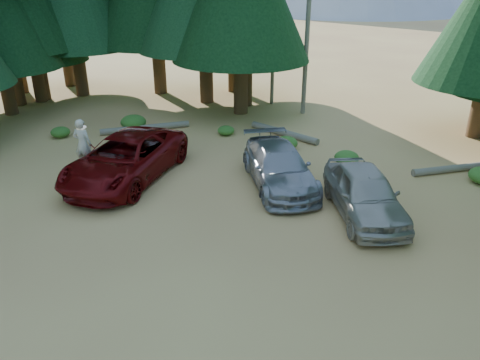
{
  "coord_description": "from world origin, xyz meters",
  "views": [
    {
      "loc": [
        3.46,
        -10.25,
        7.24
      ],
      "look_at": [
        0.28,
        2.49,
        1.25
      ],
      "focal_mm": 35.0,
      "sensor_mm": 36.0,
      "label": 1
    }
  ],
  "objects_px": {
    "log_left": "(145,128)",
    "silver_minivan_center": "(279,167)",
    "log_mid": "(284,133)",
    "frisbee_player": "(83,144)",
    "red_pickup": "(126,158)",
    "silver_minivan_right": "(364,193)",
    "log_right": "(463,167)"
  },
  "relations": [
    {
      "from": "log_left",
      "to": "frisbee_player",
      "type": "bearing_deg",
      "value": -120.52
    },
    {
      "from": "silver_minivan_center",
      "to": "silver_minivan_right",
      "type": "xyz_separation_m",
      "value": [
        2.98,
        -1.54,
        0.05
      ]
    },
    {
      "from": "silver_minivan_right",
      "to": "log_left",
      "type": "bearing_deg",
      "value": 130.77
    },
    {
      "from": "silver_minivan_right",
      "to": "log_left",
      "type": "xyz_separation_m",
      "value": [
        -10.29,
        6.08,
        -0.61
      ]
    },
    {
      "from": "log_mid",
      "to": "red_pickup",
      "type": "bearing_deg",
      "value": -99.15
    },
    {
      "from": "frisbee_player",
      "to": "log_mid",
      "type": "distance_m",
      "value": 9.26
    },
    {
      "from": "frisbee_player",
      "to": "log_right",
      "type": "height_order",
      "value": "frisbee_player"
    },
    {
      "from": "silver_minivan_center",
      "to": "silver_minivan_right",
      "type": "height_order",
      "value": "silver_minivan_right"
    },
    {
      "from": "log_left",
      "to": "silver_minivan_right",
      "type": "bearing_deg",
      "value": -63.33
    },
    {
      "from": "frisbee_player",
      "to": "log_mid",
      "type": "bearing_deg",
      "value": -135.06
    },
    {
      "from": "silver_minivan_right",
      "to": "log_mid",
      "type": "height_order",
      "value": "silver_minivan_right"
    },
    {
      "from": "silver_minivan_right",
      "to": "log_left",
      "type": "height_order",
      "value": "silver_minivan_right"
    },
    {
      "from": "red_pickup",
      "to": "log_mid",
      "type": "xyz_separation_m",
      "value": [
        4.92,
        6.25,
        -0.67
      ]
    },
    {
      "from": "frisbee_player",
      "to": "log_left",
      "type": "height_order",
      "value": "frisbee_player"
    },
    {
      "from": "log_right",
      "to": "log_left",
      "type": "bearing_deg",
      "value": 145.43
    },
    {
      "from": "silver_minivan_right",
      "to": "log_right",
      "type": "height_order",
      "value": "silver_minivan_right"
    },
    {
      "from": "silver_minivan_right",
      "to": "log_right",
      "type": "relative_size",
      "value": 1.03
    },
    {
      "from": "silver_minivan_center",
      "to": "log_right",
      "type": "relative_size",
      "value": 1.12
    },
    {
      "from": "silver_minivan_right",
      "to": "log_mid",
      "type": "relative_size",
      "value": 1.18
    },
    {
      "from": "red_pickup",
      "to": "silver_minivan_center",
      "type": "height_order",
      "value": "red_pickup"
    },
    {
      "from": "log_left",
      "to": "silver_minivan_center",
      "type": "bearing_deg",
      "value": -64.58
    },
    {
      "from": "silver_minivan_right",
      "to": "log_left",
      "type": "distance_m",
      "value": 11.96
    },
    {
      "from": "log_mid",
      "to": "silver_minivan_right",
      "type": "bearing_deg",
      "value": -33.24
    },
    {
      "from": "log_mid",
      "to": "log_right",
      "type": "distance_m",
      "value": 7.8
    },
    {
      "from": "log_right",
      "to": "silver_minivan_center",
      "type": "bearing_deg",
      "value": 175.75
    },
    {
      "from": "silver_minivan_right",
      "to": "silver_minivan_center",
      "type": "bearing_deg",
      "value": 133.97
    },
    {
      "from": "log_left",
      "to": "log_mid",
      "type": "height_order",
      "value": "log_mid"
    },
    {
      "from": "frisbee_player",
      "to": "red_pickup",
      "type": "bearing_deg",
      "value": -168.61
    },
    {
      "from": "silver_minivan_center",
      "to": "log_mid",
      "type": "relative_size",
      "value": 1.29
    },
    {
      "from": "log_mid",
      "to": "frisbee_player",
      "type": "bearing_deg",
      "value": -105.22
    },
    {
      "from": "frisbee_player",
      "to": "log_mid",
      "type": "height_order",
      "value": "frisbee_player"
    },
    {
      "from": "silver_minivan_center",
      "to": "silver_minivan_right",
      "type": "bearing_deg",
      "value": -51.92
    }
  ]
}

